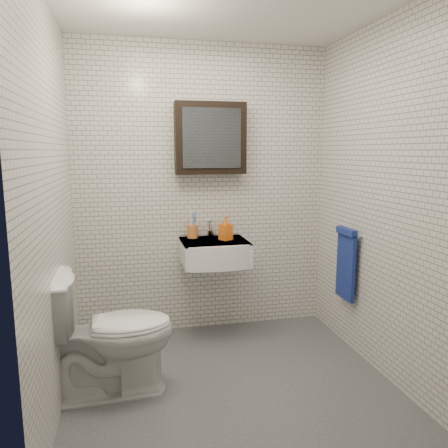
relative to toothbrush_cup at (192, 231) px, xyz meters
name	(u,v)px	position (x,y,z in m)	size (l,w,h in m)	color
ground	(229,381)	(0.11, -0.92, -0.91)	(2.20, 2.00, 0.01)	#46494D
room_shell	(230,171)	(0.11, -0.92, 0.55)	(2.22, 2.02, 2.51)	silver
washbasin	(215,252)	(0.16, -0.19, -0.16)	(0.55, 0.50, 0.20)	white
faucet	(211,229)	(0.16, 0.01, 0.00)	(0.06, 0.20, 0.15)	silver
mirror_cabinet	(210,138)	(0.16, 0.00, 0.79)	(0.60, 0.15, 0.60)	black
towel_rail	(346,261)	(1.16, -0.57, -0.19)	(0.09, 0.30, 0.58)	silver
toothbrush_cup	(192,231)	(0.00, 0.00, 0.00)	(0.12, 0.12, 0.25)	#CB7132
soap_bottle	(226,228)	(0.26, -0.15, 0.04)	(0.09, 0.09, 0.20)	orange
toilet	(109,332)	(-0.69, -0.89, -0.49)	(0.47, 0.83, 0.85)	white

